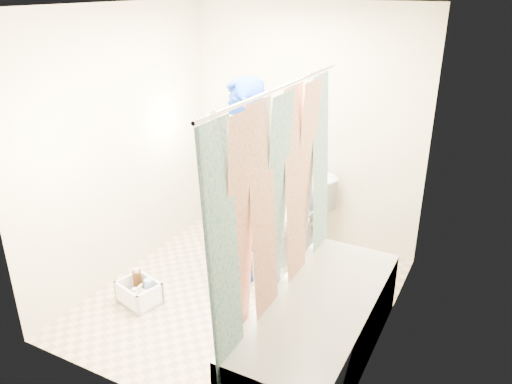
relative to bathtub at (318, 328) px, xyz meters
The scene contains 14 objects.
floor 0.99m from the bathtub, 153.43° to the left, with size 2.60×2.60×0.00m, color tan.
ceiling 2.33m from the bathtub, 153.43° to the left, with size 2.40×2.60×0.02m, color white.
wall_back 2.14m from the bathtub, 116.23° to the left, with size 2.40×0.02×2.40m, color beige.
wall_front 1.54m from the bathtub, 134.17° to the right, with size 2.40×0.02×2.40m, color beige.
wall_left 2.29m from the bathtub, 168.29° to the left, with size 0.02×2.60×2.40m, color beige.
wall_right 1.08m from the bathtub, 50.53° to the left, with size 0.02×2.60×2.40m, color beige.
bathtub is the anchor object (origin of this frame).
curtain_rod 1.71m from the bathtub, behind, with size 0.02×0.02×1.90m, color silver.
shower_curtain 0.82m from the bathtub, behind, with size 0.06×1.75×1.80m, color white.
toilet 1.52m from the bathtub, 120.92° to the left, with size 0.45×0.80×0.81m, color white.
tank_lid 1.45m from the bathtub, 125.07° to the left, with size 0.50×0.22×0.04m, color silver.
tank_internals 1.77m from the bathtub, 115.99° to the left, with size 0.19×0.10×0.27m.
plumber 1.45m from the bathtub, 143.77° to the left, with size 0.67×0.44×1.84m, color navy.
cleaning_caddy 1.59m from the bathtub, behind, with size 0.39×0.34×0.26m.
Camera 1 is at (1.80, -3.20, 2.55)m, focal length 35.00 mm.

